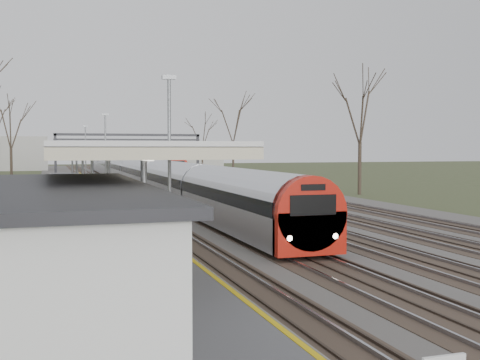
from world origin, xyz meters
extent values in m
cube|color=#474442|center=(0.00, 55.00, 0.05)|extent=(24.00, 160.00, 0.10)
cube|color=#4C3828|center=(-6.00, 55.00, 0.09)|extent=(2.60, 160.00, 0.06)
cube|color=gray|center=(-6.72, 55.00, 0.16)|extent=(0.07, 160.00, 0.12)
cube|color=gray|center=(-5.28, 55.00, 0.16)|extent=(0.07, 160.00, 0.12)
cube|color=#4C3828|center=(-2.50, 55.00, 0.09)|extent=(2.60, 160.00, 0.06)
cube|color=gray|center=(-3.22, 55.00, 0.16)|extent=(0.07, 160.00, 0.12)
cube|color=gray|center=(-1.78, 55.00, 0.16)|extent=(0.07, 160.00, 0.12)
cube|color=#4C3828|center=(1.00, 55.00, 0.09)|extent=(2.60, 160.00, 0.06)
cube|color=gray|center=(0.28, 55.00, 0.16)|extent=(0.07, 160.00, 0.12)
cube|color=gray|center=(1.72, 55.00, 0.16)|extent=(0.07, 160.00, 0.12)
cube|color=#4C3828|center=(4.50, 55.00, 0.09)|extent=(2.60, 160.00, 0.06)
cube|color=gray|center=(3.78, 55.00, 0.16)|extent=(0.07, 160.00, 0.12)
cube|color=gray|center=(5.22, 55.00, 0.16)|extent=(0.07, 160.00, 0.12)
cube|color=#4C3828|center=(8.00, 55.00, 0.09)|extent=(2.60, 160.00, 0.06)
cube|color=gray|center=(7.28, 55.00, 0.16)|extent=(0.07, 160.00, 0.12)
cube|color=gray|center=(8.72, 55.00, 0.16)|extent=(0.07, 160.00, 0.12)
cube|color=#9E9B93|center=(-9.05, 37.50, 0.50)|extent=(3.50, 69.00, 1.00)
cylinder|color=slate|center=(-9.05, 10.00, 2.50)|extent=(0.14, 0.14, 3.00)
cylinder|color=slate|center=(-9.05, 18.00, 2.50)|extent=(0.14, 0.14, 3.00)
cylinder|color=slate|center=(-9.05, 26.00, 2.50)|extent=(0.14, 0.14, 3.00)
cylinder|color=slate|center=(-9.05, 34.00, 2.50)|extent=(0.14, 0.14, 3.00)
cylinder|color=slate|center=(-9.05, 42.00, 2.50)|extent=(0.14, 0.14, 3.00)
cylinder|color=slate|center=(-9.05, 50.00, 2.50)|extent=(0.14, 0.14, 3.00)
cube|color=silver|center=(-9.05, 33.00, 4.05)|extent=(4.10, 50.00, 0.12)
cube|color=beige|center=(-9.05, 33.00, 3.88)|extent=(4.10, 50.00, 0.25)
cube|color=black|center=(-10.00, 85.00, 3.00)|extent=(0.35, 0.35, 6.00)
cube|color=black|center=(10.50, 85.00, 3.00)|extent=(0.35, 0.35, 6.00)
cube|color=black|center=(0.25, 85.00, 5.90)|extent=(21.00, 0.35, 0.35)
cube|color=black|center=(0.25, 85.00, 5.20)|extent=(21.00, 0.25, 0.25)
cube|color=black|center=(-6.00, 84.80, 4.50)|extent=(0.32, 0.22, 0.85)
sphere|color=#0CFF19|center=(-6.00, 84.66, 4.75)|extent=(0.16, 0.16, 0.16)
cube|color=black|center=(-2.50, 84.80, 4.50)|extent=(0.32, 0.22, 0.85)
sphere|color=#0CFF19|center=(-2.50, 84.66, 4.75)|extent=(0.16, 0.16, 0.16)
cube|color=black|center=(1.00, 84.80, 4.50)|extent=(0.32, 0.22, 0.85)
sphere|color=#0CFF19|center=(1.00, 84.66, 4.75)|extent=(0.16, 0.16, 0.16)
cube|color=black|center=(4.50, 84.80, 4.50)|extent=(0.32, 0.22, 0.85)
sphere|color=#0CFF19|center=(4.50, 84.66, 4.75)|extent=(0.16, 0.16, 0.16)
cube|color=black|center=(8.00, 84.80, 4.50)|extent=(0.32, 0.22, 0.85)
sphere|color=#0CFF19|center=(8.00, 84.66, 4.75)|extent=(0.16, 0.16, 0.16)
cylinder|color=#2D231C|center=(14.00, 42.00, 2.25)|extent=(0.30, 0.30, 4.50)
cube|color=#ADAFB7|center=(-2.50, 60.60, 1.10)|extent=(2.55, 90.00, 1.60)
cylinder|color=#ADAFB7|center=(-2.50, 60.60, 1.75)|extent=(2.60, 89.70, 2.60)
cube|color=black|center=(-2.50, 60.60, 1.85)|extent=(2.62, 89.40, 0.55)
cube|color=#AA1509|center=(-2.50, 15.70, 1.05)|extent=(2.55, 0.50, 1.50)
cylinder|color=#AA1509|center=(-2.50, 15.75, 1.75)|extent=(2.60, 0.60, 2.60)
cube|color=black|center=(-2.50, 15.48, 2.05)|extent=(1.70, 0.12, 0.70)
sphere|color=white|center=(-3.35, 15.50, 0.95)|extent=(0.22, 0.22, 0.22)
sphere|color=white|center=(-1.65, 15.50, 0.95)|extent=(0.22, 0.22, 0.22)
cube|color=black|center=(-2.50, 60.60, 0.17)|extent=(1.80, 89.00, 0.35)
cube|color=#ADAFB7|center=(4.50, 108.49, 1.10)|extent=(2.55, 75.00, 1.60)
cylinder|color=#ADAFB7|center=(4.50, 108.49, 1.75)|extent=(2.60, 74.70, 2.60)
cube|color=black|center=(4.50, 108.49, 1.85)|extent=(2.62, 74.40, 0.55)
cube|color=#AA1509|center=(4.50, 71.09, 1.05)|extent=(2.55, 0.50, 1.50)
cylinder|color=#AA1509|center=(4.50, 71.14, 1.75)|extent=(2.60, 0.60, 2.60)
cube|color=black|center=(4.50, 70.87, 2.05)|extent=(1.70, 0.12, 0.70)
sphere|color=white|center=(3.65, 70.89, 0.95)|extent=(0.22, 0.22, 0.22)
sphere|color=white|center=(5.35, 70.89, 0.95)|extent=(0.22, 0.22, 0.22)
cube|color=black|center=(4.50, 108.49, 0.17)|extent=(1.80, 74.00, 0.35)
imported|color=navy|center=(-9.43, 8.31, 1.79)|extent=(0.56, 0.67, 1.58)
camera|label=1|loc=(-11.04, -3.09, 3.98)|focal=45.00mm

